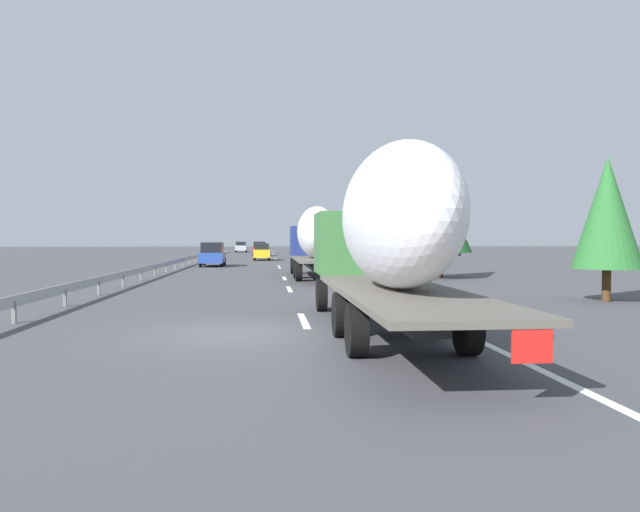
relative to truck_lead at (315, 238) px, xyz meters
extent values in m
plane|color=#424247|center=(19.83, 3.60, -2.35)|extent=(260.00, 260.00, 0.00)
cube|color=white|center=(-18.17, 1.80, -2.35)|extent=(3.20, 0.20, 0.01)
cube|color=white|center=(-7.71, 1.80, -2.35)|extent=(3.20, 0.20, 0.01)
cube|color=white|center=(-0.18, 1.80, -2.35)|extent=(3.20, 0.20, 0.01)
cube|color=white|center=(12.85, 1.80, -2.35)|extent=(3.20, 0.20, 0.01)
cube|color=white|center=(15.14, 1.80, -2.35)|extent=(3.20, 0.20, 0.01)
cube|color=white|center=(33.59, 1.80, -2.35)|extent=(3.20, 0.20, 0.01)
cube|color=white|center=(45.24, 1.80, -2.35)|extent=(3.20, 0.20, 0.01)
cube|color=white|center=(45.53, 1.80, -2.35)|extent=(3.20, 0.20, 0.01)
cube|color=white|center=(55.48, 1.80, -2.35)|extent=(3.20, 0.20, 0.01)
cube|color=white|center=(77.80, 1.80, -2.35)|extent=(3.20, 0.20, 0.01)
cube|color=white|center=(24.83, -1.90, -2.35)|extent=(110.00, 0.20, 0.01)
cube|color=navy|center=(4.49, 0.00, -0.20)|extent=(2.40, 2.50, 1.90)
cube|color=black|center=(5.59, 0.00, 0.30)|extent=(0.08, 2.12, 0.80)
cube|color=#262628|center=(1.53, 0.00, -1.68)|extent=(10.88, 0.70, 0.24)
cube|color=#59544C|center=(-1.43, 0.00, -1.21)|extent=(9.43, 2.50, 0.12)
ellipsoid|color=white|center=(-1.23, 0.00, 0.30)|extent=(6.54, 2.20, 2.91)
cube|color=red|center=(-6.11, -0.69, -1.45)|extent=(0.04, 0.56, 0.56)
cylinder|color=black|center=(4.49, 1.10, -1.83)|extent=(1.04, 0.30, 1.04)
cylinder|color=black|center=(4.49, -1.10, -1.83)|extent=(1.04, 0.30, 1.04)
cylinder|color=black|center=(-0.23, 1.10, -1.83)|extent=(1.04, 0.35, 1.04)
cylinder|color=black|center=(-0.23, -1.10, -1.83)|extent=(1.04, 0.35, 1.04)
cylinder|color=black|center=(-2.63, 1.10, -1.83)|extent=(1.04, 0.35, 1.04)
cylinder|color=black|center=(-2.63, -1.10, -1.83)|extent=(1.04, 0.35, 1.04)
cube|color=#387038|center=(-16.02, 0.00, -0.20)|extent=(2.40, 2.50, 1.90)
cube|color=black|center=(-14.92, 0.00, 0.30)|extent=(0.08, 2.12, 0.80)
cube|color=#262628|center=(-19.11, 0.00, -1.68)|extent=(11.37, 0.70, 0.24)
cube|color=#59544C|center=(-22.20, 0.00, -1.21)|extent=(9.95, 2.50, 0.12)
ellipsoid|color=white|center=(-21.89, 0.00, 0.42)|extent=(7.23, 2.20, 3.14)
cube|color=red|center=(-27.14, -0.69, -1.45)|extent=(0.04, 0.56, 0.56)
cylinder|color=black|center=(-16.02, 1.10, -1.83)|extent=(1.04, 0.30, 1.04)
cylinder|color=black|center=(-16.02, -1.10, -1.83)|extent=(1.04, 0.30, 1.04)
cylinder|color=black|center=(-21.00, 1.10, -1.83)|extent=(1.04, 0.35, 1.04)
cylinder|color=black|center=(-21.00, -1.10, -1.83)|extent=(1.04, 0.35, 1.04)
cylinder|color=black|center=(-23.40, 1.10, -1.83)|extent=(1.04, 0.35, 1.04)
cylinder|color=black|center=(-23.40, -1.10, -1.83)|extent=(1.04, 0.35, 1.04)
cube|color=gold|center=(29.61, 3.32, -1.61)|extent=(4.74, 1.71, 0.84)
cube|color=black|center=(29.26, 3.32, -0.87)|extent=(2.61, 1.50, 0.64)
cylinder|color=black|center=(31.08, 4.08, -2.03)|extent=(0.64, 0.22, 0.64)
cylinder|color=black|center=(31.08, 2.57, -2.03)|extent=(0.64, 0.22, 0.64)
cylinder|color=black|center=(28.14, 4.08, -2.03)|extent=(0.64, 0.22, 0.64)
cylinder|color=black|center=(28.14, 2.57, -2.03)|extent=(0.64, 0.22, 0.64)
cube|color=#ADB2B7|center=(69.18, 7.16, -1.61)|extent=(4.45, 1.87, 0.84)
cube|color=black|center=(68.84, 7.16, -0.87)|extent=(2.45, 1.65, 0.65)
cylinder|color=black|center=(70.56, 8.00, -2.03)|extent=(0.64, 0.22, 0.64)
cylinder|color=black|center=(70.56, 6.33, -2.03)|extent=(0.64, 0.22, 0.64)
cylinder|color=black|center=(67.80, 8.00, -2.03)|extent=(0.64, 0.22, 0.64)
cylinder|color=black|center=(67.80, 6.33, -2.03)|extent=(0.64, 0.22, 0.64)
cube|color=red|center=(48.49, 3.77, -1.61)|extent=(4.29, 1.82, 0.84)
cube|color=black|center=(48.16, 3.77, -0.81)|extent=(2.36, 1.60, 0.75)
cylinder|color=black|center=(49.82, 4.58, -2.03)|extent=(0.64, 0.22, 0.64)
cylinder|color=black|center=(49.82, 2.96, -2.03)|extent=(0.64, 0.22, 0.64)
cylinder|color=black|center=(47.15, 4.58, -2.03)|extent=(0.64, 0.22, 0.64)
cylinder|color=black|center=(47.15, 2.96, -2.03)|extent=(0.64, 0.22, 0.64)
cube|color=#28479E|center=(15.67, 7.27, -1.61)|extent=(4.64, 1.90, 0.84)
cube|color=black|center=(15.32, 7.27, -0.77)|extent=(2.55, 1.67, 0.83)
cylinder|color=black|center=(17.11, 8.12, -2.03)|extent=(0.64, 0.22, 0.64)
cylinder|color=black|center=(17.11, 6.43, -2.03)|extent=(0.64, 0.22, 0.64)
cylinder|color=black|center=(14.23, 8.12, -2.03)|extent=(0.64, 0.22, 0.64)
cylinder|color=black|center=(14.23, 6.43, -2.03)|extent=(0.64, 0.22, 0.64)
cylinder|color=gray|center=(16.97, -3.10, -1.12)|extent=(0.10, 0.10, 2.47)
cube|color=#2D569E|center=(16.97, -3.10, 0.47)|extent=(0.06, 0.90, 0.70)
cylinder|color=#472D19|center=(59.09, -7.15, -1.53)|extent=(0.33, 0.33, 1.64)
cone|color=#194C1E|center=(59.09, -7.15, 1.04)|extent=(3.77, 3.77, 3.51)
cylinder|color=#472D19|center=(17.00, -7.49, -1.51)|extent=(0.25, 0.25, 1.67)
cone|color=#286B2D|center=(17.00, -7.49, 1.94)|extent=(3.34, 3.34, 5.24)
cylinder|color=#472D19|center=(-14.13, -9.43, -1.75)|extent=(0.31, 0.31, 1.20)
cone|color=#286B2D|center=(-14.13, -9.43, 0.87)|extent=(2.45, 2.45, 4.04)
cylinder|color=#472D19|center=(31.18, -8.69, -1.62)|extent=(0.38, 0.38, 1.46)
cone|color=#286B2D|center=(31.18, -8.69, 1.62)|extent=(2.54, 2.54, 5.01)
cylinder|color=#472D19|center=(-0.96, -7.03, -1.60)|extent=(0.34, 0.34, 1.51)
cone|color=#194C1E|center=(-0.96, -7.03, 1.26)|extent=(3.85, 3.85, 4.21)
cylinder|color=#472D19|center=(-0.24, -7.36, -1.70)|extent=(0.37, 0.37, 1.31)
cone|color=#1E5B23|center=(-0.24, -7.36, 1.28)|extent=(2.45, 2.45, 4.64)
cube|color=#9EA0A5|center=(22.83, 9.60, -1.75)|extent=(94.00, 0.06, 0.32)
cube|color=slate|center=(-18.04, 9.60, -2.05)|extent=(0.10, 0.10, 0.60)
cube|color=slate|center=(-13.96, 9.60, -2.05)|extent=(0.10, 0.10, 0.60)
cube|color=slate|center=(-9.87, 9.60, -2.05)|extent=(0.10, 0.10, 0.60)
cube|color=slate|center=(-5.78, 9.60, -2.05)|extent=(0.10, 0.10, 0.60)
cube|color=slate|center=(-1.69, 9.60, -2.05)|extent=(0.10, 0.10, 0.60)
cube|color=slate|center=(2.39, 9.60, -2.05)|extent=(0.10, 0.10, 0.60)
cube|color=slate|center=(6.48, 9.60, -2.05)|extent=(0.10, 0.10, 0.60)
cube|color=slate|center=(10.57, 9.60, -2.05)|extent=(0.10, 0.10, 0.60)
cube|color=slate|center=(14.65, 9.60, -2.05)|extent=(0.10, 0.10, 0.60)
cube|color=slate|center=(18.74, 9.60, -2.05)|extent=(0.10, 0.10, 0.60)
cube|color=slate|center=(22.83, 9.60, -2.05)|extent=(0.10, 0.10, 0.60)
cube|color=slate|center=(26.91, 9.60, -2.05)|extent=(0.10, 0.10, 0.60)
cube|color=slate|center=(31.00, 9.60, -2.05)|extent=(0.10, 0.10, 0.60)
cube|color=slate|center=(35.09, 9.60, -2.05)|extent=(0.10, 0.10, 0.60)
cube|color=slate|center=(39.17, 9.60, -2.05)|extent=(0.10, 0.10, 0.60)
cube|color=slate|center=(43.26, 9.60, -2.05)|extent=(0.10, 0.10, 0.60)
cube|color=slate|center=(47.35, 9.60, -2.05)|extent=(0.10, 0.10, 0.60)
cube|color=slate|center=(51.44, 9.60, -2.05)|extent=(0.10, 0.10, 0.60)
cube|color=slate|center=(55.52, 9.60, -2.05)|extent=(0.10, 0.10, 0.60)
cube|color=slate|center=(59.61, 9.60, -2.05)|extent=(0.10, 0.10, 0.60)
cube|color=slate|center=(63.70, 9.60, -2.05)|extent=(0.10, 0.10, 0.60)
cube|color=slate|center=(67.78, 9.60, -2.05)|extent=(0.10, 0.10, 0.60)
camera|label=1|loc=(-34.80, 2.83, -0.07)|focal=33.72mm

